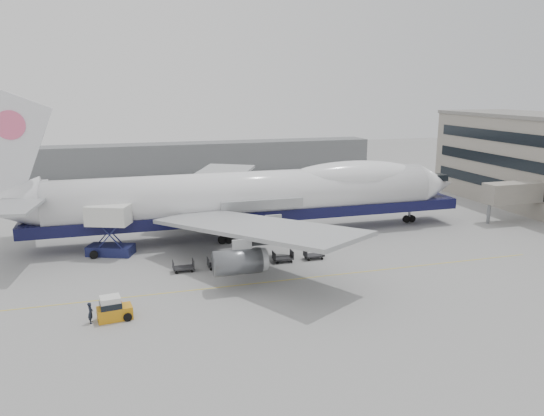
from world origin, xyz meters
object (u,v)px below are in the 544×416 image
object	(u,v)px
catering_truck	(109,227)
ground_worker	(91,313)
airliner	(253,195)
baggage_tug	(113,309)

from	to	relation	value
catering_truck	ground_worker	distance (m)	19.80
airliner	baggage_tug	size ratio (longest dim) A/B	21.43
airliner	ground_worker	bearing A→B (deg)	-131.84
airliner	catering_truck	distance (m)	19.35
catering_truck	baggage_tug	world-z (taller)	catering_truck
baggage_tug	catering_truck	bearing A→B (deg)	83.26
baggage_tug	ground_worker	distance (m)	1.88
airliner	baggage_tug	distance (m)	29.94
airliner	baggage_tug	xyz separation A→B (m)	(-18.76, -22.86, -4.67)
catering_truck	ground_worker	size ratio (longest dim) A/B	3.26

